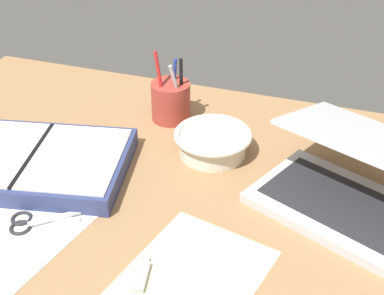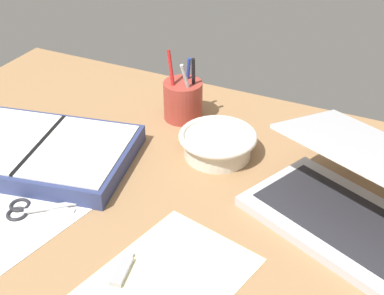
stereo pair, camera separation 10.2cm
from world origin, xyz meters
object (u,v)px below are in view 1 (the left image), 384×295
Objects in this scene: pen_cup at (171,101)px; laptop at (353,184)px; planner at (34,162)px; scissors at (29,222)px; bowl at (213,142)px.

laptop is at bearing -24.41° from pen_cup.
planner is 16.43cm from scissors.
bowl is at bearing 23.73° from scissors.
pen_cup is at bearing 47.08° from scissors.
planner is at bearing -151.63° from bowl.
planner is at bearing -123.10° from pen_cup.
pen_cup is at bearing 45.27° from planner.
scissors is (7.82, -14.36, -1.68)cm from planner.
pen_cup is (-42.30, 19.19, -0.03)cm from laptop.
laptop is 46.45cm from pen_cup.
planner is 3.36× the size of scissors.
bowl reaches higher than planner.
pen_cup is 0.41× the size of planner.
laptop is at bearing -15.69° from bowl.
pen_cup reaches higher than laptop.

